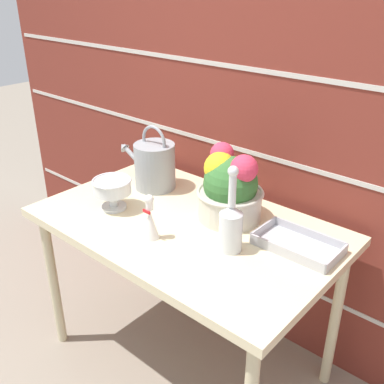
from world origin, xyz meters
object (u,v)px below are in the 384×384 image
(flower_planter, at_px, (230,188))
(wire_tray, at_px, (298,245))
(watering_can, at_px, (154,165))
(crystal_pedestal_bowl, at_px, (112,188))
(figurine_vase, at_px, (150,221))
(glass_decanter, at_px, (231,224))

(flower_planter, height_order, wire_tray, flower_planter)
(flower_planter, bearing_deg, watering_can, 179.08)
(crystal_pedestal_bowl, xyz_separation_m, wire_tray, (0.74, 0.24, -0.08))
(figurine_vase, bearing_deg, flower_planter, 68.52)
(flower_planter, distance_m, wire_tray, 0.35)
(figurine_vase, bearing_deg, crystal_pedestal_bowl, 167.76)
(watering_can, xyz_separation_m, crystal_pedestal_bowl, (0.02, -0.26, -0.02))
(watering_can, relative_size, crystal_pedestal_bowl, 2.00)
(watering_can, relative_size, figurine_vase, 1.85)
(glass_decanter, distance_m, wire_tray, 0.26)
(watering_can, distance_m, figurine_vase, 0.45)
(glass_decanter, xyz_separation_m, figurine_vase, (-0.27, -0.13, -0.03))
(watering_can, distance_m, flower_planter, 0.43)
(crystal_pedestal_bowl, bearing_deg, glass_decanter, 6.95)
(crystal_pedestal_bowl, bearing_deg, wire_tray, 17.78)
(flower_planter, xyz_separation_m, wire_tray, (0.33, -0.02, -0.12))
(crystal_pedestal_bowl, xyz_separation_m, figurine_vase, (0.29, -0.06, -0.02))
(crystal_pedestal_bowl, xyz_separation_m, flower_planter, (0.41, 0.26, 0.04))
(watering_can, bearing_deg, crystal_pedestal_bowl, -86.13)
(glass_decanter, height_order, figurine_vase, glass_decanter)
(crystal_pedestal_bowl, distance_m, flower_planter, 0.49)
(flower_planter, distance_m, figurine_vase, 0.35)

